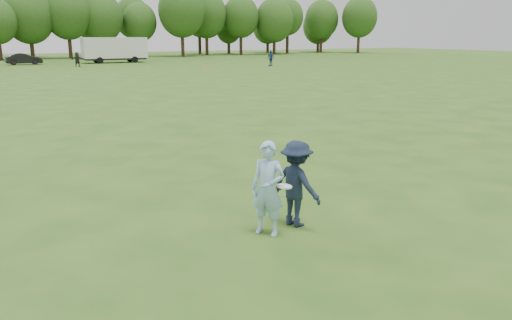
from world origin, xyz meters
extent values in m
plane|color=#275417|center=(0.00, 0.00, 0.00)|extent=(200.00, 200.00, 0.00)
imported|color=#95BFE6|center=(-0.20, -0.66, 0.85)|extent=(0.70, 0.74, 1.70)
imported|color=#182236|center=(0.48, -0.54, 0.81)|extent=(0.88, 1.18, 1.63)
imported|color=navy|center=(25.26, 42.75, 0.88)|extent=(0.71, 1.11, 1.76)
imported|color=#252525|center=(5.33, 51.70, 0.83)|extent=(1.53, 0.50, 1.65)
imported|color=black|center=(0.40, 59.30, 0.68)|extent=(4.19, 1.70, 1.35)
cone|color=orange|center=(18.47, 46.01, 0.15)|extent=(0.28, 0.28, 0.30)
cylinder|color=white|center=(0.03, -0.85, 0.91)|extent=(0.32, 0.32, 0.05)
cube|color=silver|center=(11.16, 58.52, 1.90)|extent=(8.00, 2.50, 2.60)
cube|color=black|center=(11.16, 58.52, 0.50)|extent=(7.60, 2.30, 0.25)
cylinder|color=black|center=(8.96, 57.27, 0.40)|extent=(0.80, 0.25, 0.80)
cylinder|color=black|center=(8.96, 59.77, 0.40)|extent=(0.80, 0.25, 0.80)
cylinder|color=black|center=(13.36, 57.27, 0.40)|extent=(0.80, 0.25, 0.80)
cylinder|color=black|center=(13.36, 59.77, 0.40)|extent=(0.80, 0.25, 0.80)
cube|color=#333333|center=(6.76, 58.52, 0.55)|extent=(1.20, 0.15, 0.12)
cylinder|color=#332114|center=(-1.61, 72.69, 1.51)|extent=(0.56, 0.56, 3.01)
cylinder|color=#332114|center=(2.83, 75.07, 1.61)|extent=(0.56, 0.56, 3.23)
ellipsoid|color=#264416|center=(2.83, 75.07, 6.32)|extent=(7.29, 7.29, 8.38)
cylinder|color=#332114|center=(8.24, 74.97, 1.88)|extent=(0.56, 0.56, 3.77)
ellipsoid|color=#264416|center=(8.24, 74.97, 6.72)|extent=(6.95, 6.95, 8.00)
cylinder|color=#332114|center=(13.38, 75.56, 1.66)|extent=(0.56, 0.56, 3.33)
ellipsoid|color=#264416|center=(13.38, 75.56, 6.18)|extent=(6.71, 6.71, 7.71)
cylinder|color=#332114|center=(19.58, 75.81, 1.61)|extent=(0.56, 0.56, 3.22)
ellipsoid|color=#264416|center=(19.58, 75.81, 5.57)|extent=(5.54, 5.54, 6.37)
cylinder|color=#332114|center=(25.83, 72.87, 2.08)|extent=(0.56, 0.56, 4.15)
ellipsoid|color=#264416|center=(25.83, 72.87, 7.38)|extent=(7.59, 7.59, 8.73)
cylinder|color=#332114|center=(31.73, 76.39, 1.97)|extent=(0.56, 0.56, 3.95)
ellipsoid|color=#264416|center=(31.73, 76.39, 6.99)|extent=(7.16, 7.16, 8.24)
cylinder|color=#332114|center=(37.86, 75.01, 1.95)|extent=(0.56, 0.56, 3.90)
ellipsoid|color=#264416|center=(37.86, 75.01, 6.66)|extent=(6.49, 6.49, 7.46)
cylinder|color=#332114|center=(44.17, 73.78, 1.58)|extent=(0.56, 0.56, 3.16)
ellipsoid|color=#264416|center=(44.17, 73.78, 6.13)|extent=(6.99, 6.99, 8.04)
cylinder|color=#332114|center=(48.56, 76.19, 2.15)|extent=(0.56, 0.56, 4.29)
ellipsoid|color=#264416|center=(48.56, 76.19, 6.85)|extent=(6.02, 6.02, 6.93)
cylinder|color=#332114|center=(57.70, 77.76, 1.84)|extent=(0.56, 0.56, 3.68)
ellipsoid|color=#264416|center=(57.70, 77.76, 6.56)|extent=(6.78, 6.78, 7.80)
cylinder|color=#332114|center=(62.77, 72.10, 1.98)|extent=(0.56, 0.56, 3.96)
ellipsoid|color=#264416|center=(62.77, 72.10, 6.91)|extent=(6.93, 6.93, 7.96)
cylinder|color=#332114|center=(3.45, 81.85, 1.56)|extent=(0.56, 0.56, 3.11)
ellipsoid|color=#264416|center=(3.45, 81.85, 5.38)|extent=(5.34, 5.34, 6.14)
cylinder|color=#332114|center=(12.88, 83.26, 1.75)|extent=(0.56, 0.56, 3.50)
ellipsoid|color=#264416|center=(12.88, 83.26, 5.55)|extent=(4.82, 4.82, 5.54)
cylinder|color=#332114|center=(20.66, 83.86, 1.90)|extent=(0.56, 0.56, 3.80)
ellipsoid|color=#264416|center=(20.66, 83.86, 6.49)|extent=(6.34, 6.34, 7.29)
cylinder|color=#332114|center=(32.72, 82.11, 1.92)|extent=(0.56, 0.56, 3.84)
ellipsoid|color=#264416|center=(32.72, 82.11, 6.01)|extent=(5.09, 5.09, 5.86)
cylinder|color=#332114|center=(38.25, 80.94, 1.29)|extent=(0.56, 0.56, 2.58)
ellipsoid|color=#264416|center=(38.25, 80.94, 4.64)|extent=(4.86, 4.86, 5.59)
cylinder|color=#332114|center=(47.73, 82.38, 1.31)|extent=(0.56, 0.56, 2.62)
ellipsoid|color=#264416|center=(47.73, 82.38, 5.22)|extent=(6.11, 6.11, 7.02)
cylinder|color=#332114|center=(59.29, 81.05, 1.27)|extent=(0.56, 0.56, 2.54)
ellipsoid|color=#264416|center=(59.29, 81.05, 5.29)|extent=(6.47, 6.47, 7.44)
camera|label=1|loc=(-4.43, -7.96, 3.49)|focal=35.00mm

